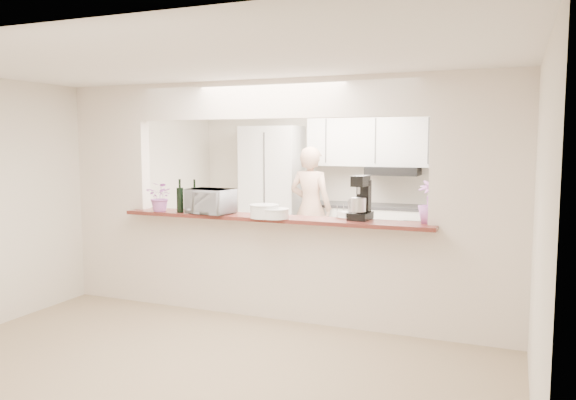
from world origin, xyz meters
The scene contains 19 objects.
floor centered at (0.00, 0.00, 0.00)m, with size 6.00×6.00×0.00m, color tan.
tile_overlay centered at (0.00, 1.55, 0.01)m, with size 5.00×2.90×0.01m, color silver.
partition centered at (0.00, 0.00, 1.48)m, with size 5.00×0.15×2.50m.
bar_counter centered at (0.00, 0.00, 0.58)m, with size 3.40×0.38×1.09m.
kitchen_cabinets centered at (-0.19, 2.72, 0.97)m, with size 3.15×0.62×2.25m.
refrigerator centered at (2.05, 2.65, 0.85)m, with size 0.75×0.70×1.70m, color #A9A8AD.
flower_left centered at (-1.30, -0.15, 1.25)m, with size 0.29×0.25×0.33m, color #E177CB.
wine_bottle_a centered at (-1.05, -0.15, 1.23)m, with size 0.07×0.07×0.37m.
wine_bottle_b centered at (-1.00, 0.07, 1.23)m, with size 0.07×0.07×0.35m.
toaster_oven centered at (-0.70, -0.10, 1.22)m, with size 0.48×0.33×0.27m, color #BBBBC1.
serving_bowls centered at (-0.70, 0.05, 1.20)m, with size 0.30×0.30×0.22m, color white.
plate_stack_a centered at (-0.02, -0.19, 1.16)m, with size 0.30×0.30×0.14m.
plate_stack_b centered at (0.10, -0.19, 1.14)m, with size 0.29×0.29×0.10m.
red_bowl centered at (-0.15, 0.08, 1.12)m, with size 0.14×0.14×0.07m, color maroon.
tan_bowl centered at (0.05, -0.03, 1.12)m, with size 0.14×0.14×0.06m, color #C8B58D.
utensil_caddy centered at (0.80, 0.05, 1.18)m, with size 0.25×0.19×0.20m.
stand_mixer centered at (0.92, 0.06, 1.29)m, with size 0.21×0.31×0.44m.
flower_right centered at (1.60, 0.05, 1.30)m, with size 0.23×0.23×0.41m, color #CA6ECD.
person centered at (-0.41, 2.30, 0.89)m, with size 0.65×0.43×1.79m, color tan.
Camera 1 is at (2.34, -5.35, 1.87)m, focal length 35.00 mm.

